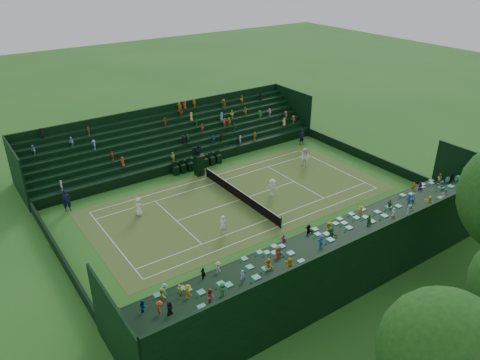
% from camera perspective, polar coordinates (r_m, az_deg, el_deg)
% --- Properties ---
extents(ground, '(160.00, 160.00, 0.00)m').
position_cam_1_polar(ground, '(42.08, 0.00, -2.44)').
color(ground, '#28651F').
rests_on(ground, ground).
extents(court_surface, '(12.97, 26.77, 0.01)m').
position_cam_1_polar(court_surface, '(42.08, 0.00, -2.43)').
color(court_surface, '#367C29').
rests_on(court_surface, ground).
extents(perimeter_wall_north, '(17.17, 0.20, 1.00)m').
position_cam_1_polar(perimeter_wall_north, '(51.67, 14.65, 3.00)').
color(perimeter_wall_north, black).
rests_on(perimeter_wall_north, ground).
extents(perimeter_wall_south, '(17.17, 0.20, 1.00)m').
position_cam_1_polar(perimeter_wall_south, '(36.55, -21.16, -8.48)').
color(perimeter_wall_south, black).
rests_on(perimeter_wall_south, ground).
extents(perimeter_wall_east, '(0.20, 31.77, 1.00)m').
position_cam_1_polar(perimeter_wall_east, '(36.19, 7.74, -7.08)').
color(perimeter_wall_east, black).
rests_on(perimeter_wall_east, ground).
extents(perimeter_wall_west, '(0.20, 31.77, 1.00)m').
position_cam_1_polar(perimeter_wall_west, '(48.33, -5.75, 2.10)').
color(perimeter_wall_west, black).
rests_on(perimeter_wall_west, ground).
extents(north_grandstand, '(6.60, 32.00, 4.90)m').
position_cam_1_polar(north_grandstand, '(33.24, 12.70, -8.75)').
color(north_grandstand, black).
rests_on(north_grandstand, ground).
extents(south_grandstand, '(6.60, 32.00, 4.90)m').
position_cam_1_polar(south_grandstand, '(51.34, -8.11, 4.74)').
color(south_grandstand, black).
rests_on(south_grandstand, ground).
extents(tennis_net, '(11.67, 0.10, 1.06)m').
position_cam_1_polar(tennis_net, '(41.83, 0.00, -1.81)').
color(tennis_net, black).
rests_on(tennis_net, ground).
extents(umpire_chair, '(1.01, 1.01, 3.18)m').
position_cam_1_polar(umpire_chair, '(46.29, -5.04, 2.17)').
color(umpire_chair, black).
rests_on(umpire_chair, ground).
extents(courtside_chairs, '(0.59, 5.56, 1.28)m').
position_cam_1_polar(courtside_chairs, '(47.99, -5.19, 1.93)').
color(courtside_chairs, black).
rests_on(courtside_chairs, ground).
extents(player_near_west, '(0.85, 0.58, 1.67)m').
position_cam_1_polar(player_near_west, '(40.28, -12.26, -3.17)').
color(player_near_west, white).
rests_on(player_near_west, ground).
extents(player_near_east, '(0.77, 0.71, 1.77)m').
position_cam_1_polar(player_near_east, '(36.74, -2.08, -5.54)').
color(player_near_east, white).
rests_on(player_near_east, ground).
extents(player_far_west, '(1.18, 1.06, 2.01)m').
position_cam_1_polar(player_far_west, '(48.47, 7.94, 2.71)').
color(player_far_west, white).
rests_on(player_far_west, ground).
extents(player_far_east, '(1.23, 1.12, 1.65)m').
position_cam_1_polar(player_far_east, '(42.55, 3.95, -0.89)').
color(player_far_east, white).
rests_on(player_far_east, ground).
extents(line_judge_north, '(0.47, 0.70, 1.90)m').
position_cam_1_polar(line_judge_north, '(54.07, 7.55, 5.24)').
color(line_judge_north, black).
rests_on(line_judge_north, ground).
extents(line_judge_south, '(0.60, 0.79, 1.97)m').
position_cam_1_polar(line_judge_south, '(42.59, -20.38, -2.38)').
color(line_judge_south, black).
rests_on(line_judge_south, ground).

